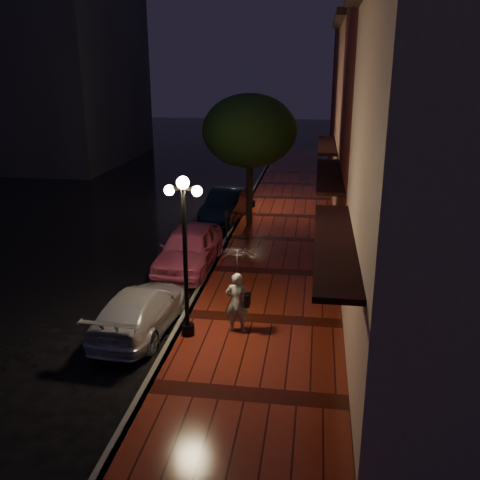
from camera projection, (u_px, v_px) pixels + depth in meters
The scene contains 15 objects.
ground at pixel (211, 272), 19.15m from camera, with size 120.00×120.00×0.00m, color black.
sidewalk at pixel (274, 273), 18.82m from camera, with size 4.50×60.00×0.15m, color #4E170D.
curb at pixel (211, 270), 19.13m from camera, with size 0.25×60.00×0.15m, color #595451.
storefront_near at pixel (479, 204), 11.24m from camera, with size 5.00×8.00×8.50m, color gray.
storefront_mid at pixel (419, 113), 18.39m from camera, with size 5.00×8.00×11.00m, color #511914.
storefront_far at pixel (389, 121), 26.23m from camera, with size 5.00×8.00×9.00m, color #8C5951.
storefront_extra at pixel (372, 99), 35.49m from camera, with size 5.00×12.00×10.00m, color #511914.
streetlamp_near at pixel (185, 248), 13.60m from camera, with size 0.96×0.36×4.31m.
streetlamp_far at pixel (252, 159), 26.78m from camera, with size 0.96×0.36×4.31m.
street_tree at pixel (250, 133), 23.40m from camera, with size 4.16×4.16×5.80m.
pink_car at pixel (189, 248), 19.23m from camera, with size 1.86×4.62×1.57m, color #D55881.
navy_car at pixel (226, 205), 25.55m from camera, with size 1.54×4.43×1.46m, color black.
silver_car at pixel (141, 309), 14.74m from camera, with size 1.74×4.29×1.24m, color #B0AFB7.
woman_with_umbrella at pixel (237, 277), 14.07m from camera, with size 0.99×1.01×2.38m.
parking_meter at pixel (227, 225), 21.13m from camera, with size 0.14×0.11×1.46m.
Camera 1 is at (3.58, -17.54, 6.99)m, focal length 40.00 mm.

